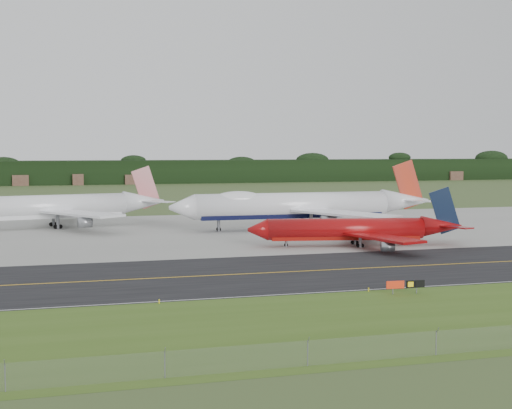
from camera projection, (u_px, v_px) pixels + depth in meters
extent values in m
plane|color=#384F25|center=(314.00, 266.00, 110.63)|extent=(600.00, 600.00, 0.00)
cube|color=#3B5B1A|center=(425.00, 317.00, 76.97)|extent=(400.00, 30.00, 0.01)
cube|color=black|center=(323.00, 270.00, 106.78)|extent=(400.00, 32.00, 0.02)
cube|color=gray|center=(236.00, 230.00, 159.67)|extent=(400.00, 78.00, 0.01)
cube|color=gold|center=(323.00, 270.00, 106.78)|extent=(400.00, 0.40, 0.00)
cube|color=silver|center=(366.00, 290.00, 91.87)|extent=(400.00, 0.25, 0.00)
plane|color=slate|center=(496.00, 338.00, 64.38)|extent=(320.00, 0.00, 320.00)
cylinder|color=slate|center=(496.00, 338.00, 64.38)|extent=(0.10, 0.10, 2.20)
cube|color=black|center=(135.00, 172.00, 374.61)|extent=(700.00, 24.00, 12.00)
cylinder|color=white|center=(292.00, 205.00, 160.70)|extent=(44.53, 5.95, 5.65)
cube|color=black|center=(292.00, 213.00, 160.85)|extent=(42.30, 4.52, 1.98)
cone|color=white|center=(182.00, 207.00, 154.28)|extent=(5.60, 5.69, 5.65)
cone|color=white|center=(405.00, 201.00, 167.88)|extent=(11.78, 5.73, 5.65)
ellipsoid|color=white|center=(238.00, 199.00, 157.38)|extent=(11.56, 4.88, 3.60)
cube|color=white|center=(345.00, 214.00, 150.63)|extent=(17.79, 26.24, 0.48)
cube|color=white|center=(306.00, 205.00, 174.89)|extent=(18.05, 26.19, 0.48)
cube|color=red|center=(408.00, 185.00, 167.74)|extent=(8.13, 0.51, 11.71)
cylinder|color=gray|center=(328.00, 221.00, 150.39)|extent=(3.10, 2.39, 2.37)
cylinder|color=gray|center=(293.00, 211.00, 173.59)|extent=(3.10, 2.39, 2.37)
cylinder|color=gray|center=(372.00, 226.00, 141.15)|extent=(3.10, 2.39, 2.37)
cylinder|color=gray|center=(299.00, 207.00, 185.45)|extent=(3.10, 2.39, 2.37)
cylinder|color=black|center=(219.00, 229.00, 156.76)|extent=(1.02, 0.46, 1.02)
cylinder|color=slate|center=(311.00, 222.00, 158.90)|extent=(0.80, 0.80, 3.78)
cylinder|color=black|center=(311.00, 228.00, 159.01)|extent=(1.02, 0.52, 1.02)
cylinder|color=slate|center=(302.00, 219.00, 164.89)|extent=(0.80, 0.80, 3.78)
cylinder|color=black|center=(302.00, 225.00, 165.00)|extent=(1.02, 0.52, 1.02)
cylinder|color=maroon|center=(345.00, 229.00, 133.14)|extent=(29.58, 9.00, 3.97)
cube|color=#96120A|center=(345.00, 236.00, 133.24)|extent=(27.97, 7.77, 1.39)
cone|color=maroon|center=(257.00, 230.00, 131.62)|extent=(4.30, 4.55, 3.97)
cone|color=maroon|center=(442.00, 226.00, 134.82)|extent=(8.31, 5.25, 3.97)
cube|color=maroon|center=(383.00, 238.00, 125.54)|extent=(9.35, 17.16, 0.45)
cube|color=maroon|center=(361.00, 227.00, 141.76)|extent=(13.71, 16.43, 0.45)
cube|color=#0B1833|center=(445.00, 210.00, 134.63)|extent=(6.23, 1.40, 9.04)
cylinder|color=gray|center=(388.00, 247.00, 121.72)|extent=(2.42, 2.02, 1.67)
cylinder|color=gray|center=(355.00, 231.00, 145.70)|extent=(2.42, 2.02, 1.67)
cylinder|color=black|center=(286.00, 245.00, 132.33)|extent=(0.76, 0.44, 0.71)
cylinder|color=slate|center=(360.00, 242.00, 131.36)|extent=(0.64, 0.64, 2.05)
cylinder|color=black|center=(360.00, 245.00, 131.41)|extent=(0.77, 0.48, 0.71)
cylinder|color=slate|center=(355.00, 239.00, 135.69)|extent=(0.64, 0.64, 2.05)
cylinder|color=black|center=(355.00, 242.00, 135.74)|extent=(0.77, 0.48, 0.71)
cylinder|color=white|center=(42.00, 207.00, 162.87)|extent=(38.52, 12.03, 5.30)
cube|color=white|center=(42.00, 214.00, 163.00)|extent=(36.41, 10.38, 1.86)
cone|color=white|center=(144.00, 202.00, 173.22)|extent=(10.86, 7.02, 5.30)
cube|color=white|center=(81.00, 214.00, 155.98)|extent=(18.26, 21.84, 0.48)
cube|color=white|center=(63.00, 206.00, 175.66)|extent=(12.23, 22.91, 0.48)
cube|color=red|center=(146.00, 187.00, 173.20)|extent=(7.27, 1.72, 10.55)
cylinder|color=gray|center=(85.00, 222.00, 151.26)|extent=(3.25, 2.71, 2.23)
cylinder|color=gray|center=(58.00, 210.00, 180.34)|extent=(3.25, 2.71, 2.23)
cylinder|color=slate|center=(58.00, 221.00, 161.82)|extent=(0.86, 0.86, 3.35)
cylinder|color=black|center=(58.00, 227.00, 161.91)|extent=(1.02, 0.64, 0.95)
cylinder|color=slate|center=(53.00, 219.00, 167.06)|extent=(0.86, 0.86, 3.35)
cylinder|color=black|center=(53.00, 224.00, 167.16)|extent=(1.02, 0.64, 0.95)
cylinder|color=slate|center=(393.00, 292.00, 89.04)|extent=(0.13, 0.13, 0.74)
cylinder|color=slate|center=(416.00, 291.00, 89.67)|extent=(0.13, 0.13, 0.74)
cube|color=#AC240D|center=(395.00, 285.00, 89.04)|extent=(2.33, 0.34, 0.95)
cube|color=black|center=(410.00, 284.00, 89.44)|extent=(1.07, 0.26, 0.95)
cube|color=black|center=(420.00, 284.00, 89.69)|extent=(1.28, 0.27, 0.95)
cylinder|color=yellow|center=(159.00, 301.00, 83.85)|extent=(0.16, 0.16, 0.50)
cylinder|color=yellow|center=(369.00, 290.00, 90.88)|extent=(0.16, 0.16, 0.50)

